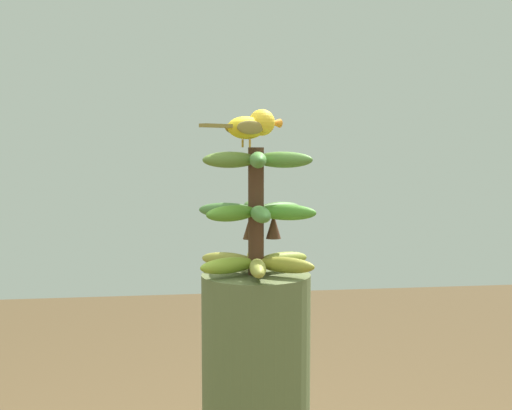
# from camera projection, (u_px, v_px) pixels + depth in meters

# --- Properties ---
(banana_bunch) EXTENTS (0.29, 0.30, 0.30)m
(banana_bunch) POSITION_uv_depth(u_px,v_px,m) (256.00, 212.00, 1.56)
(banana_bunch) COLOR #4C2D1E
(banana_bunch) RESTS_ON banana_tree
(perched_bird) EXTENTS (0.21, 0.14, 0.09)m
(perched_bird) POSITION_uv_depth(u_px,v_px,m) (253.00, 125.00, 1.53)
(perched_bird) COLOR #C68933
(perched_bird) RESTS_ON banana_bunch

